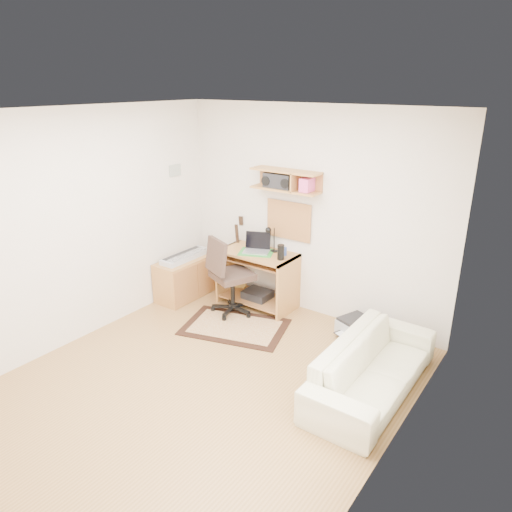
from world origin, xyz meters
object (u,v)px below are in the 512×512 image
Objects in this scene: desk at (258,279)px; printer at (360,329)px; task_chair at (232,275)px; cabinet at (186,277)px; sofa at (373,359)px.

printer is (1.46, 0.03, -0.29)m from desk.
task_chair is 1.69m from printer.
cabinet reaches higher than printer.
cabinet is 0.51× the size of sofa.
task_chair reaches higher than printer.
sofa is (0.53, -0.93, 0.26)m from printer.
task_chair is at bearing -2.22° from cabinet.
sofa is at bearing -10.67° from cabinet.
desk is at bearing 93.63° from task_chair.
task_chair is 2.20× the size of printer.
sofa is at bearing -39.56° from printer.
sofa is (1.99, -0.89, -0.03)m from desk.
desk is 1.11× the size of cabinet.
printer is 0.27× the size of sofa.
cabinet is (-0.84, 0.03, -0.25)m from task_chair.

